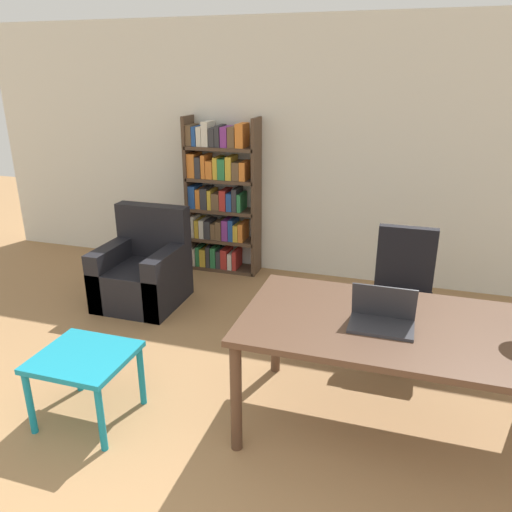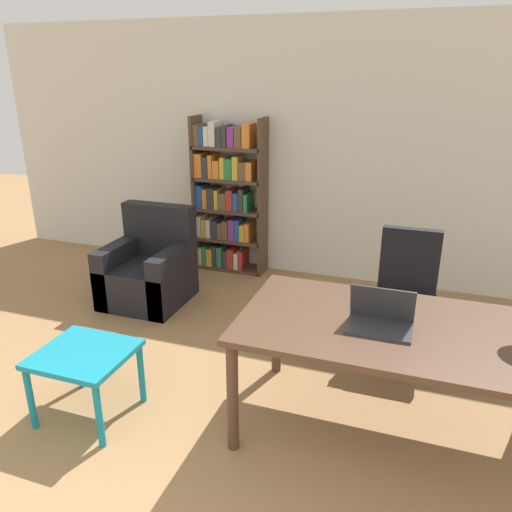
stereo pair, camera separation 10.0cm
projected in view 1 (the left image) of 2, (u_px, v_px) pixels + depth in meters
name	position (u px, v px, depth m)	size (l,w,h in m)	color
wall_back	(321.00, 154.00, 5.23)	(8.00, 0.06, 2.70)	silver
desk	(396.00, 336.00, 2.98)	(1.85, 1.01, 0.77)	#4C3323
laptop	(382.00, 317.00, 2.90)	(0.37, 0.24, 0.25)	#2D2D33
office_chair	(401.00, 300.00, 3.95)	(0.52, 0.52, 1.03)	black
side_table_blue	(85.00, 364.00, 3.19)	(0.59, 0.55, 0.48)	teal
armchair	(144.00, 273.00, 4.91)	(0.75, 0.76, 0.93)	black
bookshelf	(220.00, 198.00, 5.55)	(0.81, 0.28, 1.72)	#4C3828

